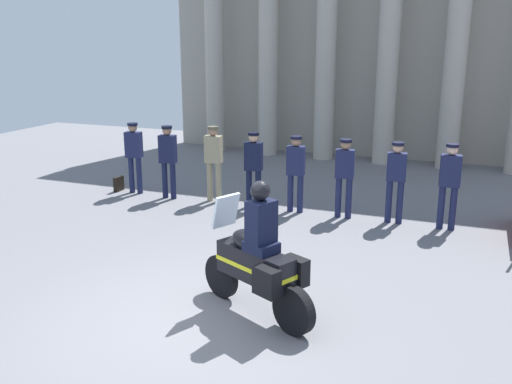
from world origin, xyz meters
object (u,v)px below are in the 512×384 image
officer_in_row_0 (134,152)px  officer_in_row_6 (396,176)px  officer_in_row_2 (214,158)px  officer_in_row_4 (296,168)px  officer_in_row_1 (168,156)px  officer_in_row_7 (450,180)px  briefcase_on_ground (119,184)px  officer_in_row_5 (345,172)px  motorcycle_with_rider (259,261)px  officer_in_row_3 (254,164)px

officer_in_row_0 → officer_in_row_6: 6.15m
officer_in_row_2 → officer_in_row_4: bearing=169.0°
officer_in_row_1 → officer_in_row_7: 6.18m
briefcase_on_ground → officer_in_row_5: bearing=-0.9°
officer_in_row_2 → motorcycle_with_rider: size_ratio=0.90×
officer_in_row_5 → officer_in_row_6: bearing=173.7°
officer_in_row_7 → motorcycle_with_rider: (-2.14, -4.67, -0.21)m
officer_in_row_3 → briefcase_on_ground: bearing=-9.2°
officer_in_row_2 → officer_in_row_3: bearing=165.5°
officer_in_row_7 → officer_in_row_1: bearing=-7.6°
officer_in_row_3 → officer_in_row_5: officer_in_row_3 is taller
officer_in_row_0 → briefcase_on_ground: size_ratio=4.74×
officer_in_row_0 → officer_in_row_1: bearing=165.4°
officer_in_row_3 → officer_in_row_6: (3.05, 0.02, -0.00)m
officer_in_row_6 → motorcycle_with_rider: 4.84m
officer_in_row_1 → officer_in_row_2: officer_in_row_2 is taller
officer_in_row_0 → officer_in_row_4: (4.06, -0.07, -0.03)m
officer_in_row_0 → officer_in_row_3: bearing=170.7°
officer_in_row_5 → officer_in_row_2: bearing=-10.3°
officer_in_row_2 → officer_in_row_3: officer_in_row_2 is taller
officer_in_row_0 → officer_in_row_3: size_ratio=1.02×
motorcycle_with_rider → briefcase_on_ground: (-5.52, 4.76, -0.61)m
officer_in_row_1 → officer_in_row_0: bearing=-14.6°
officer_in_row_1 → briefcase_on_ground: size_ratio=4.75×
officer_in_row_3 → briefcase_on_ground: size_ratio=4.67×
officer_in_row_2 → officer_in_row_7: officer_in_row_2 is taller
officer_in_row_7 → motorcycle_with_rider: 5.15m
officer_in_row_1 → officer_in_row_5: bearing=172.5°
officer_in_row_1 → officer_in_row_3: size_ratio=1.02×
officer_in_row_5 → officer_in_row_7: size_ratio=0.97×
officer_in_row_0 → motorcycle_with_rider: motorcycle_with_rider is taller
officer_in_row_1 → motorcycle_with_rider: motorcycle_with_rider is taller
officer_in_row_2 → officer_in_row_5: size_ratio=1.04×
officer_in_row_3 → officer_in_row_7: officer_in_row_7 is taller
officer_in_row_0 → officer_in_row_2: bearing=173.2°
officer_in_row_2 → officer_in_row_5: bearing=169.7°
officer_in_row_5 → briefcase_on_ground: (-5.62, 0.09, -0.80)m
motorcycle_with_rider → briefcase_on_ground: bearing=-14.6°
officer_in_row_0 → officer_in_row_2: size_ratio=0.98×
briefcase_on_ground → officer_in_row_1: bearing=-4.6°
officer_in_row_4 → officer_in_row_0: bearing=-8.8°
officer_in_row_0 → officer_in_row_4: bearing=171.2°
officer_in_row_6 → officer_in_row_7: 1.02m
officer_in_row_3 → officer_in_row_6: 3.05m
officer_in_row_2 → motorcycle_with_rider: bearing=113.6°
officer_in_row_5 → briefcase_on_ground: bearing=-8.8°
officer_in_row_5 → officer_in_row_6: 1.03m
officer_in_row_4 → officer_in_row_3: bearing=-7.3°
officer_in_row_5 → officer_in_row_1: bearing=-7.5°
officer_in_row_6 → officer_in_row_7: (1.02, -0.03, 0.02)m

